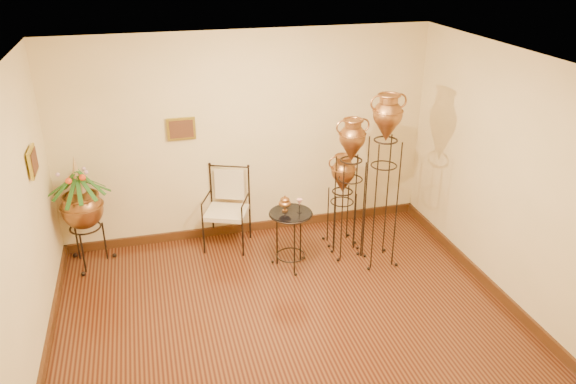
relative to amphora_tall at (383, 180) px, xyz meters
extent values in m
plane|color=brown|center=(-1.43, -1.27, -1.14)|extent=(5.00, 5.00, 0.00)
cube|color=#482710|center=(-1.43, 1.21, -1.08)|extent=(5.00, 0.04, 0.12)
cube|color=#482710|center=(-3.91, -1.27, -1.08)|extent=(0.04, 5.00, 0.12)
cube|color=#482710|center=(1.05, -1.27, -1.08)|extent=(0.04, 5.00, 0.12)
cube|color=gold|center=(-2.28, 1.19, 0.46)|extent=(0.36, 0.03, 0.29)
cube|color=gold|center=(-3.89, 0.18, 0.56)|extent=(0.03, 0.36, 0.29)
cube|color=#F2ECB7|center=(-1.80, 0.88, -0.64)|extent=(0.67, 0.65, 0.06)
cube|color=#F2ECB7|center=(-1.80, 0.88, -0.34)|extent=(0.38, 0.18, 0.42)
cylinder|color=black|center=(-1.12, 0.16, -0.39)|extent=(0.52, 0.52, 0.02)
camera|label=1|loc=(-2.71, -5.75, 2.70)|focal=35.00mm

